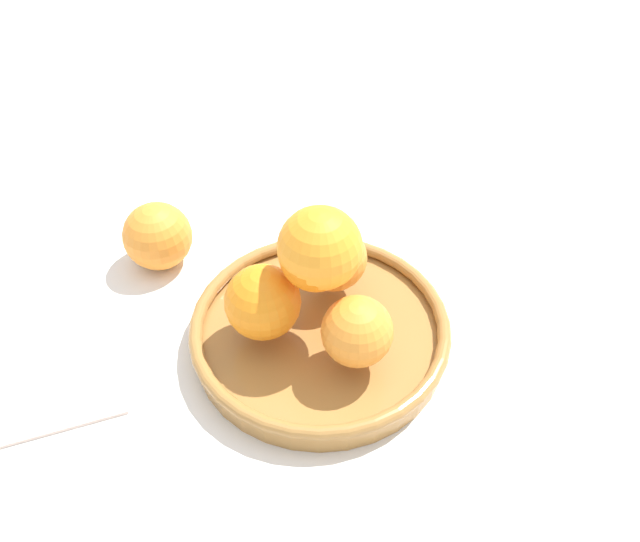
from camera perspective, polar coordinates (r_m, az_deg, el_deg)
The scene contains 5 objects.
ground_plane at distance 0.65m, azimuth -0.00°, elevation -6.44°, with size 4.00×4.00×0.00m, color white.
fruit_bowl at distance 0.63m, azimuth -0.00°, elevation -5.45°, with size 0.26×0.26×0.03m.
orange_pile at distance 0.58m, azimuth -0.45°, elevation -0.54°, with size 0.16×0.16×0.13m.
stray_orange at distance 0.73m, azimuth -14.62°, elevation 3.11°, with size 0.08×0.08×0.08m, color orange.
napkin_folded at distance 0.66m, azimuth -22.61°, elevation -9.20°, with size 0.11×0.11×0.01m, color beige.
Camera 1 is at (-0.29, -0.29, 0.50)m, focal length 35.00 mm.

